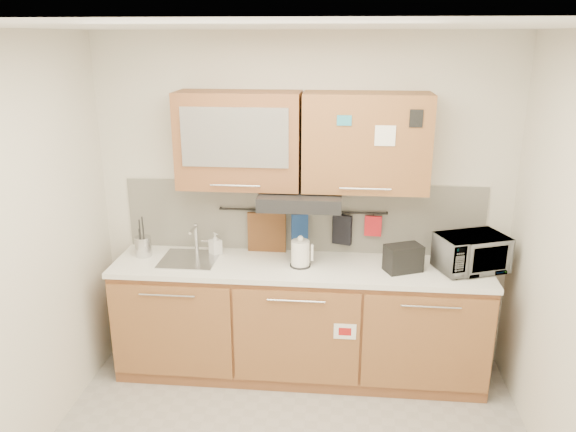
# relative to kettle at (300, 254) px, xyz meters

# --- Properties ---
(ceiling) EXTENTS (3.20, 3.20, 0.00)m
(ceiling) POSITION_rel_kettle_xyz_m (-0.01, -1.16, 1.58)
(ceiling) COLOR white
(ceiling) RESTS_ON wall_back
(wall_back) EXTENTS (3.20, 0.00, 3.20)m
(wall_back) POSITION_rel_kettle_xyz_m (-0.01, 0.34, 0.28)
(wall_back) COLOR silver
(wall_back) RESTS_ON ground
(base_cabinet) EXTENTS (2.80, 0.64, 0.88)m
(base_cabinet) POSITION_rel_kettle_xyz_m (-0.01, 0.03, -0.61)
(base_cabinet) COLOR #945934
(base_cabinet) RESTS_ON floor
(countertop) EXTENTS (2.82, 0.62, 0.04)m
(countertop) POSITION_rel_kettle_xyz_m (-0.01, 0.03, -0.12)
(countertop) COLOR white
(countertop) RESTS_ON base_cabinet
(backsplash) EXTENTS (2.80, 0.02, 0.56)m
(backsplash) POSITION_rel_kettle_xyz_m (-0.01, 0.33, 0.18)
(backsplash) COLOR silver
(backsplash) RESTS_ON countertop
(upper_cabinets) EXTENTS (1.82, 0.37, 0.70)m
(upper_cabinets) POSITION_rel_kettle_xyz_m (-0.01, 0.16, 0.82)
(upper_cabinets) COLOR #945934
(upper_cabinets) RESTS_ON wall_back
(range_hood) EXTENTS (0.60, 0.46, 0.10)m
(range_hood) POSITION_rel_kettle_xyz_m (-0.01, 0.09, 0.40)
(range_hood) COLOR black
(range_hood) RESTS_ON upper_cabinets
(sink) EXTENTS (0.42, 0.40, 0.26)m
(sink) POSITION_rel_kettle_xyz_m (-0.86, 0.05, -0.09)
(sink) COLOR silver
(sink) RESTS_ON countertop
(utensil_rail) EXTENTS (1.30, 0.02, 0.02)m
(utensil_rail) POSITION_rel_kettle_xyz_m (-0.01, 0.29, 0.24)
(utensil_rail) COLOR black
(utensil_rail) RESTS_ON backsplash
(utensil_crock) EXTENTS (0.13, 0.13, 0.31)m
(utensil_crock) POSITION_rel_kettle_xyz_m (-1.23, 0.09, -0.01)
(utensil_crock) COLOR silver
(utensil_crock) RESTS_ON countertop
(kettle) EXTENTS (0.17, 0.15, 0.24)m
(kettle) POSITION_rel_kettle_xyz_m (0.00, 0.00, 0.00)
(kettle) COLOR white
(kettle) RESTS_ON countertop
(toaster) EXTENTS (0.30, 0.25, 0.20)m
(toaster) POSITION_rel_kettle_xyz_m (0.75, -0.02, 0.01)
(toaster) COLOR black
(toaster) RESTS_ON countertop
(microwave) EXTENTS (0.56, 0.47, 0.26)m
(microwave) POSITION_rel_kettle_xyz_m (1.24, 0.05, 0.04)
(microwave) COLOR #999999
(microwave) RESTS_ON countertop
(soap_bottle) EXTENTS (0.11, 0.11, 0.18)m
(soap_bottle) POSITION_rel_kettle_xyz_m (-0.68, 0.17, -0.01)
(soap_bottle) COLOR #999999
(soap_bottle) RESTS_ON countertop
(cutting_board) EXTENTS (0.30, 0.03, 0.37)m
(cutting_board) POSITION_rel_kettle_xyz_m (-0.29, 0.27, 0.04)
(cutting_board) COLOR brown
(cutting_board) RESTS_ON utensil_rail
(oven_mitt) EXTENTS (0.13, 0.07, 0.21)m
(oven_mitt) POSITION_rel_kettle_xyz_m (-0.03, 0.27, 0.12)
(oven_mitt) COLOR navy
(oven_mitt) RESTS_ON utensil_rail
(dark_pouch) EXTENTS (0.16, 0.09, 0.23)m
(dark_pouch) POSITION_rel_kettle_xyz_m (0.30, 0.27, 0.11)
(dark_pouch) COLOR black
(dark_pouch) RESTS_ON utensil_rail
(pot_holder) EXTENTS (0.13, 0.03, 0.16)m
(pot_holder) POSITION_rel_kettle_xyz_m (0.54, 0.27, 0.15)
(pot_holder) COLOR red
(pot_holder) RESTS_ON utensil_rail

